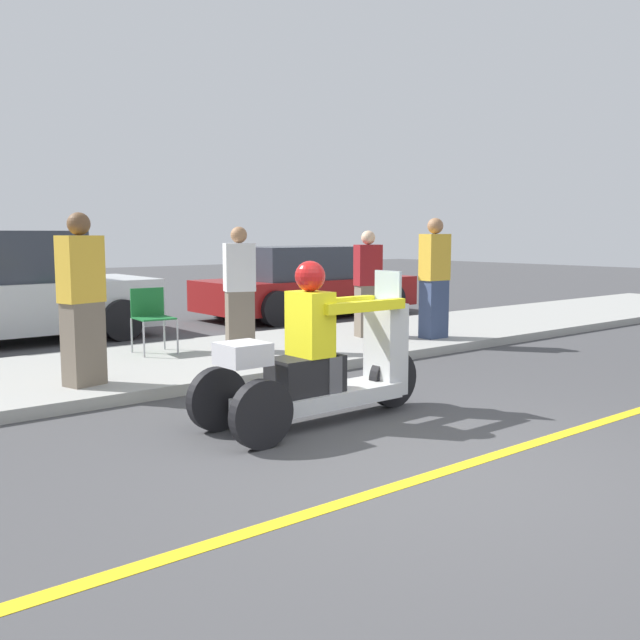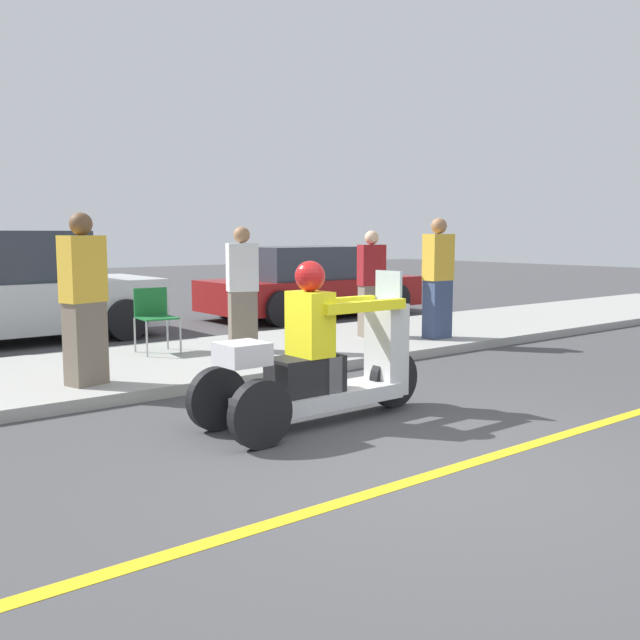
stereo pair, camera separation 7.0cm
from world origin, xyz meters
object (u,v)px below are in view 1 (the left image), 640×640
at_px(motorcycle_trike, 321,365).
at_px(spectator_end_of_line, 368,286).
at_px(spectator_mid_group, 82,303).
at_px(spectator_near_curb, 434,281).
at_px(parked_car_lot_right, 3,291).
at_px(spectator_far_back, 240,292).
at_px(folding_chair_set_back, 151,313).
at_px(parked_car_lot_left, 304,283).

bearing_deg(motorcycle_trike, spectator_end_of_line, 41.98).
height_order(spectator_mid_group, spectator_near_curb, spectator_near_curb).
relative_size(spectator_near_curb, parked_car_lot_right, 0.41).
xyz_separation_m(spectator_near_curb, parked_car_lot_right, (-4.77, 4.31, -0.18)).
xyz_separation_m(motorcycle_trike, spectator_far_back, (1.12, 3.04, 0.39)).
height_order(spectator_mid_group, folding_chair_set_back, spectator_mid_group).
bearing_deg(motorcycle_trike, spectator_mid_group, 118.83).
relative_size(motorcycle_trike, parked_car_lot_left, 0.52).
bearing_deg(parked_car_lot_left, motorcycle_trike, -126.75).
bearing_deg(parked_car_lot_left, spectator_near_curb, -101.22).
relative_size(spectator_end_of_line, spectator_near_curb, 0.90).
height_order(spectator_end_of_line, spectator_far_back, spectator_far_back).
bearing_deg(spectator_mid_group, parked_car_lot_left, 34.58).
distance_m(spectator_mid_group, folding_chair_set_back, 2.04).
height_order(spectator_far_back, folding_chair_set_back, spectator_far_back).
relative_size(spectator_mid_group, parked_car_lot_right, 0.41).
xyz_separation_m(spectator_end_of_line, spectator_mid_group, (-4.54, -0.73, 0.08)).
xyz_separation_m(spectator_end_of_line, parked_car_lot_right, (-4.13, 3.59, -0.09)).
xyz_separation_m(spectator_end_of_line, folding_chair_set_back, (-3.12, 0.70, -0.25)).
height_order(spectator_near_curb, parked_car_lot_left, spectator_near_curb).
height_order(spectator_end_of_line, folding_chair_set_back, spectator_end_of_line).
bearing_deg(parked_car_lot_right, folding_chair_set_back, -70.82).
bearing_deg(motorcycle_trike, spectator_near_curb, 29.72).
distance_m(spectator_mid_group, parked_car_lot_left, 7.30).
relative_size(folding_chair_set_back, parked_car_lot_left, 0.19).
bearing_deg(parked_car_lot_left, spectator_mid_group, -145.42).
distance_m(spectator_far_back, folding_chair_set_back, 1.16).
xyz_separation_m(motorcycle_trike, spectator_mid_group, (-1.24, 2.25, 0.45)).
relative_size(spectator_mid_group, parked_car_lot_left, 0.40).
distance_m(spectator_near_curb, spectator_far_back, 2.94).
distance_m(motorcycle_trike, spectator_far_back, 3.26).
xyz_separation_m(spectator_far_back, folding_chair_set_back, (-0.94, 0.63, -0.27)).
bearing_deg(parked_car_lot_right, spectator_far_back, -61.16).
distance_m(spectator_near_curb, parked_car_lot_left, 4.22).
distance_m(spectator_end_of_line, parked_car_lot_left, 3.72).
bearing_deg(spectator_near_curb, folding_chair_set_back, 159.36).
relative_size(spectator_far_back, parked_car_lot_left, 0.37).
bearing_deg(spectator_near_curb, motorcycle_trike, -150.28).
xyz_separation_m(spectator_mid_group, parked_car_lot_right, (0.41, 4.32, -0.17)).
bearing_deg(motorcycle_trike, spectator_far_back, 69.79).
xyz_separation_m(motorcycle_trike, spectator_near_curb, (3.95, 2.25, 0.46)).
bearing_deg(parked_car_lot_right, spectator_end_of_line, -41.02).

